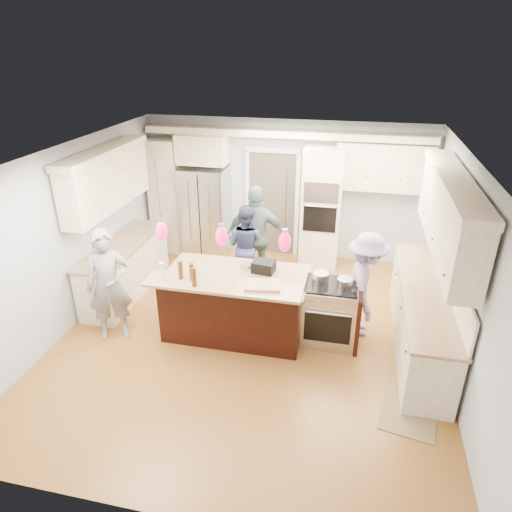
{
  "coord_description": "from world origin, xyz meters",
  "views": [
    {
      "loc": [
        1.31,
        -5.54,
        4.03
      ],
      "look_at": [
        0.0,
        0.35,
        1.15
      ],
      "focal_mm": 32.0,
      "sensor_mm": 36.0,
      "label": 1
    }
  ],
  "objects": [
    {
      "name": "left_cabinets",
      "position": [
        -2.44,
        0.8,
        1.06
      ],
      "size": [
        0.64,
        2.3,
        2.51
      ],
      "color": "#FAF0CB",
      "rests_on": "ground"
    },
    {
      "name": "room_shell",
      "position": [
        0.0,
        0.0,
        1.82
      ],
      "size": [
        5.54,
        6.04,
        2.72
      ],
      "color": "#B2BCC6",
      "rests_on": "ground"
    },
    {
      "name": "pendant_lights",
      "position": [
        -0.25,
        -0.51,
        1.8
      ],
      "size": [
        1.75,
        0.15,
        1.03
      ],
      "color": "black",
      "rests_on": "ground"
    },
    {
      "name": "oven_column",
      "position": [
        0.75,
        2.67,
        1.15
      ],
      "size": [
        0.72,
        0.69,
        2.3
      ],
      "color": "#FAF0CB",
      "rests_on": "ground"
    },
    {
      "name": "beer_bottle_b",
      "position": [
        -0.6,
        -0.65,
        1.25
      ],
      "size": [
        0.07,
        0.07,
        0.26
      ],
      "primitive_type": "cylinder",
      "rotation": [
        0.0,
        0.0,
        0.06
      ],
      "color": "#4D290D",
      "rests_on": "kitchen_island"
    },
    {
      "name": "ground_plane",
      "position": [
        0.0,
        0.0,
        0.0
      ],
      "size": [
        6.0,
        6.0,
        0.0
      ],
      "primitive_type": "plane",
      "color": "#AD732F",
      "rests_on": "ground"
    },
    {
      "name": "water_bottle",
      "position": [
        -1.06,
        -0.59,
        1.25
      ],
      "size": [
        0.08,
        0.08,
        0.26
      ],
      "primitive_type": "cylinder",
      "rotation": [
        0.0,
        0.0,
        -0.3
      ],
      "color": "silver",
      "rests_on": "kitchen_island"
    },
    {
      "name": "floor_rug",
      "position": [
        2.22,
        -1.09,
        0.01
      ],
      "size": [
        0.79,
        1.01,
        0.01
      ],
      "primitive_type": "cube",
      "rotation": [
        0.0,
        0.0,
        -0.2
      ],
      "color": "olive",
      "rests_on": "ground"
    },
    {
      "name": "pot_small",
      "position": [
        1.31,
        0.15,
        0.97
      ],
      "size": [
        0.22,
        0.22,
        0.11
      ],
      "primitive_type": "cylinder",
      "color": "#B7B7BC",
      "rests_on": "island_range"
    },
    {
      "name": "beer_bottle_a",
      "position": [
        -0.84,
        -0.5,
        1.25
      ],
      "size": [
        0.07,
        0.07,
        0.26
      ],
      "primitive_type": "cylinder",
      "rotation": [
        0.0,
        0.0,
        -0.16
      ],
      "color": "#4D290D",
      "rests_on": "kitchen_island"
    },
    {
      "name": "kitchen_island",
      "position": [
        -0.25,
        0.07,
        0.49
      ],
      "size": [
        2.1,
        1.46,
        1.12
      ],
      "color": "black",
      "rests_on": "ground"
    },
    {
      "name": "right_counter_run",
      "position": [
        2.44,
        0.3,
        1.06
      ],
      "size": [
        0.64,
        3.1,
        2.51
      ],
      "color": "#FAF0CB",
      "rests_on": "ground"
    },
    {
      "name": "refrigerator",
      "position": [
        -1.55,
        2.64,
        0.9
      ],
      "size": [
        0.9,
        0.7,
        1.8
      ],
      "primitive_type": "cube",
      "color": "#B7B7BC",
      "rests_on": "ground"
    },
    {
      "name": "person_bar_end",
      "position": [
        -1.97,
        -0.45,
        0.85
      ],
      "size": [
        0.74,
        0.64,
        1.7
      ],
      "primitive_type": "imported",
      "rotation": [
        0.0,
        0.0,
        0.46
      ],
      "color": "slate",
      "rests_on": "ground"
    },
    {
      "name": "back_upper_cabinets",
      "position": [
        -0.75,
        2.76,
        1.67
      ],
      "size": [
        5.3,
        0.61,
        2.54
      ],
      "color": "#FAF0CB",
      "rests_on": "ground"
    },
    {
      "name": "beer_bottle_c",
      "position": [
        -0.68,
        -0.51,
        1.25
      ],
      "size": [
        0.07,
        0.07,
        0.25
      ],
      "primitive_type": "cylinder",
      "rotation": [
        0.0,
        0.0,
        0.17
      ],
      "color": "#4D290D",
      "rests_on": "kitchen_island"
    },
    {
      "name": "drink_can",
      "position": [
        -0.59,
        -0.63,
        1.18
      ],
      "size": [
        0.08,
        0.08,
        0.12
      ],
      "primitive_type": "cylinder",
      "rotation": [
        0.0,
        0.0,
        0.2
      ],
      "color": "#B7B7BC",
      "rests_on": "kitchen_island"
    },
    {
      "name": "person_range_side",
      "position": [
        1.6,
        0.46,
        0.8
      ],
      "size": [
        0.66,
        1.07,
        1.6
      ],
      "primitive_type": "imported",
      "rotation": [
        0.0,
        0.0,
        1.64
      ],
      "color": "#9482B0",
      "rests_on": "ground"
    },
    {
      "name": "person_far_right",
      "position": [
        -0.27,
        1.6,
        0.91
      ],
      "size": [
        1.12,
        0.58,
        1.82
      ],
      "primitive_type": "imported",
      "rotation": [
        0.0,
        0.0,
        3.27
      ],
      "color": "#4A6866",
      "rests_on": "ground"
    },
    {
      "name": "person_far_left",
      "position": [
        -0.43,
        1.51,
        0.76
      ],
      "size": [
        0.89,
        0.79,
        1.52
      ],
      "primitive_type": "imported",
      "rotation": [
        0.0,
        0.0,
        2.79
      ],
      "color": "navy",
      "rests_on": "ground"
    },
    {
      "name": "cutting_board",
      "position": [
        0.27,
        -0.47,
        1.14
      ],
      "size": [
        0.5,
        0.39,
        0.04
      ],
      "primitive_type": "cube",
      "rotation": [
        0.0,
        0.0,
        0.16
      ],
      "color": "tan",
      "rests_on": "kitchen_island"
    },
    {
      "name": "island_range",
      "position": [
        1.16,
        0.15,
        0.46
      ],
      "size": [
        0.82,
        0.71,
        0.92
      ],
      "color": "#B7B7BC",
      "rests_on": "ground"
    },
    {
      "name": "pot_large",
      "position": [
        0.97,
        0.21,
        0.99
      ],
      "size": [
        0.23,
        0.23,
        0.13
      ],
      "primitive_type": "cylinder",
      "color": "#B7B7BC",
      "rests_on": "island_range"
    }
  ]
}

